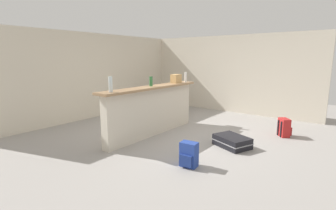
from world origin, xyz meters
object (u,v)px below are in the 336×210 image
object	(u,v)px
suitcase_flat_black	(232,141)
dining_table	(162,94)
bottle_white	(186,77)
grocery_bag	(176,79)
bottle_green	(151,81)
backpack_blue	(189,155)
bottle_clear	(111,84)
dining_chair_near_partition	(174,100)
backpack_red	(284,128)

from	to	relation	value
suitcase_flat_black	dining_table	bearing A→B (deg)	62.85
bottle_white	grocery_bag	distance (m)	0.32
bottle_green	bottle_white	xyz separation A→B (m)	(1.26, -0.11, 0.02)
bottle_white	backpack_blue	size ratio (longest dim) A/B	0.62
bottle_white	backpack_blue	xyz separation A→B (m)	(-2.25, -1.57, -1.08)
grocery_bag	suitcase_flat_black	distance (m)	2.25
bottle_green	bottle_white	distance (m)	1.26
dining_table	backpack_blue	size ratio (longest dim) A/B	2.62
bottle_clear	backpack_blue	distance (m)	1.96
dining_chair_near_partition	suitcase_flat_black	size ratio (longest dim) A/B	1.04
bottle_green	backpack_blue	distance (m)	2.22
bottle_green	dining_table	bearing A→B (deg)	32.38
backpack_blue	backpack_red	size ratio (longest dim) A/B	1.00
suitcase_flat_black	backpack_blue	size ratio (longest dim) A/B	2.12
dining_chair_near_partition	bottle_green	bearing A→B (deg)	-159.72
suitcase_flat_black	backpack_red	xyz separation A→B (m)	(1.38, -0.67, 0.09)
backpack_red	bottle_clear	bearing A→B (deg)	140.32
grocery_bag	suitcase_flat_black	world-z (taller)	grocery_bag
suitcase_flat_black	bottle_white	bearing A→B (deg)	62.70
grocery_bag	dining_chair_near_partition	distance (m)	1.37
backpack_blue	backpack_red	world-z (taller)	same
grocery_bag	dining_chair_near_partition	world-z (taller)	grocery_bag
grocery_bag	suitcase_flat_black	xyz separation A→B (m)	(-0.59, -1.84, -1.15)
dining_chair_near_partition	backpack_red	bearing A→B (deg)	-92.24
bottle_green	suitcase_flat_black	distance (m)	2.22
grocery_bag	dining_table	size ratio (longest dim) A/B	0.24
bottle_clear	grocery_bag	distance (m)	2.19
bottle_green	bottle_white	size ratio (longest dim) A/B	0.84
bottle_clear	suitcase_flat_black	xyz separation A→B (m)	(1.59, -1.79, -1.19)
suitcase_flat_black	backpack_red	distance (m)	1.54
bottle_green	backpack_blue	xyz separation A→B (m)	(-0.99, -1.68, -1.06)
bottle_white	backpack_red	world-z (taller)	bottle_white
bottle_green	dining_table	distance (m)	2.38
bottle_clear	bottle_white	xyz separation A→B (m)	(2.49, -0.04, -0.02)
backpack_red	suitcase_flat_black	bearing A→B (deg)	154.06
bottle_clear	bottle_white	distance (m)	2.49
bottle_clear	backpack_red	bearing A→B (deg)	-39.68
bottle_clear	backpack_blue	xyz separation A→B (m)	(0.25, -1.61, -1.09)
dining_chair_near_partition	backpack_blue	bearing A→B (deg)	-140.21
bottle_green	backpack_blue	bearing A→B (deg)	-120.41
dining_table	dining_chair_near_partition	world-z (taller)	dining_chair_near_partition
bottle_clear	grocery_bag	world-z (taller)	bottle_clear
bottle_clear	backpack_blue	bearing A→B (deg)	-81.31
grocery_bag	backpack_red	xyz separation A→B (m)	(0.78, -2.51, -1.06)
dining_chair_near_partition	suitcase_flat_black	bearing A→B (deg)	-120.53
bottle_clear	backpack_red	size ratio (longest dim) A/B	0.71
grocery_bag	dining_table	distance (m)	1.71
bottle_white	suitcase_flat_black	world-z (taller)	bottle_white
bottle_white	backpack_red	size ratio (longest dim) A/B	0.62
dining_table	backpack_red	distance (m)	3.80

